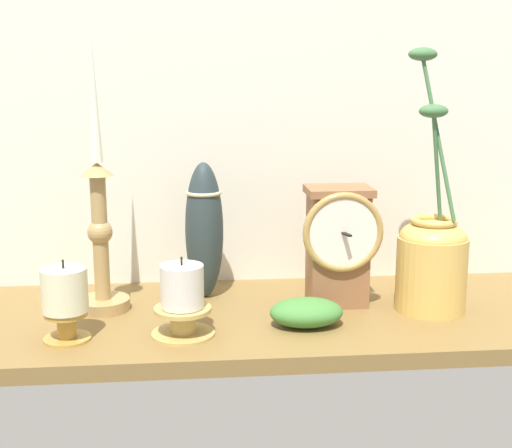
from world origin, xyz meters
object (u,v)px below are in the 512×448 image
candlestick_tall_left (100,224)px  pillar_candle_front (65,299)px  mantel_clock (338,243)px  pillar_candle_near_clock (182,301)px  tall_ceramic_vase (204,230)px  brass_vase_jar (432,257)px

candlestick_tall_left → pillar_candle_front: 15.12cm
mantel_clock → pillar_candle_near_clock: size_ratio=1.65×
pillar_candle_front → pillar_candle_near_clock: 16.04cm
pillar_candle_front → tall_ceramic_vase: (19.58, 17.44, 5.43)cm
mantel_clock → tall_ceramic_vase: tall_ceramic_vase is taller
mantel_clock → candlestick_tall_left: size_ratio=0.43×
pillar_candle_near_clock → brass_vase_jar: bearing=11.0°
brass_vase_jar → pillar_candle_front: brass_vase_jar is taller
mantel_clock → pillar_candle_near_clock: mantel_clock is taller
mantel_clock → candlestick_tall_left: (-36.85, 0.87, 3.73)cm
pillar_candle_front → tall_ceramic_vase: bearing=41.7°
mantel_clock → pillar_candle_front: bearing=-164.1°
pillar_candle_near_clock → tall_ceramic_vase: bearing=78.2°
tall_ceramic_vase → pillar_candle_near_clock: bearing=-101.8°
candlestick_tall_left → pillar_candle_near_clock: bearing=-44.2°
pillar_candle_near_clock → candlestick_tall_left: bearing=135.8°
pillar_candle_near_clock → mantel_clock: bearing=24.6°
brass_vase_jar → pillar_candle_near_clock: brass_vase_jar is taller
candlestick_tall_left → mantel_clock: bearing=-1.4°
mantel_clock → pillar_candle_front: mantel_clock is taller
mantel_clock → pillar_candle_front: 42.25cm
mantel_clock → candlestick_tall_left: candlestick_tall_left is taller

